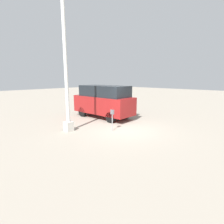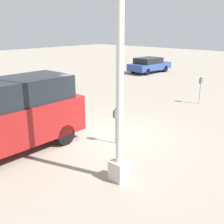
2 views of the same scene
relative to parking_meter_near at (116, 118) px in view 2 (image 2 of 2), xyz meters
name	(u,v)px [view 2 (image 2 of 2)]	position (x,y,z in m)	size (l,w,h in m)	color
ground_plane	(108,136)	(-0.31, -0.66, -0.96)	(80.00, 80.00, 0.00)	gray
parking_meter_near	(116,118)	(0.00, 0.00, 0.00)	(0.21, 0.13, 1.31)	#9E9EA3
parking_meter_far	(201,84)	(-7.03, -0.22, 0.10)	(0.21, 0.13, 1.45)	#9E9EA3
lamp_post	(120,86)	(1.80, 1.71, 1.64)	(0.44, 0.44, 6.84)	beige
parked_van	(12,114)	(2.76, -2.04, 0.34)	(4.83, 1.94, 2.42)	maroon
car_distant	(149,65)	(-13.85, -8.34, -0.25)	(4.22, 2.04, 1.34)	#2D478C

